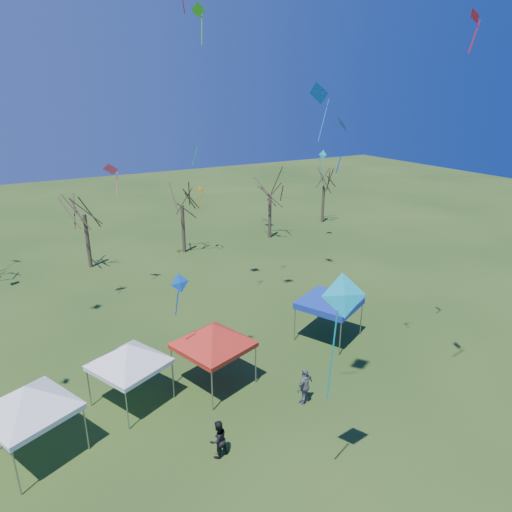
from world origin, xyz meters
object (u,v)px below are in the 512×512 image
at_px(tent_white_mid, 128,348).
at_px(person_grey, 305,386).
at_px(tent_red, 213,328).
at_px(tree_5, 325,172).
at_px(person_dark, 218,439).
at_px(tree_2, 82,194).
at_px(tent_blue, 329,303).
at_px(tent_white_west, 25,391).
at_px(tree_3, 181,188).
at_px(tree_4, 270,179).

height_order(tent_white_mid, person_grey, tent_white_mid).
distance_m(tent_white_mid, tent_red, 4.08).
height_order(tree_5, tent_red, tree_5).
relative_size(person_grey, person_dark, 1.14).
height_order(tree_2, tent_red, tree_2).
bearing_deg(person_dark, tent_blue, -164.17).
distance_m(tree_2, person_dark, 25.62).
xyz_separation_m(tree_5, tent_white_mid, (-27.93, -21.52, -2.77)).
bearing_deg(tent_red, tent_white_mid, 171.08).
distance_m(tent_white_west, tent_red, 8.43).
bearing_deg(tent_red, tree_3, 72.84).
distance_m(tent_blue, person_grey, 6.70).
relative_size(tree_2, tent_white_mid, 2.10).
distance_m(tree_3, person_dark, 26.54).
xyz_separation_m(tree_3, person_dark, (-8.16, -24.70, -5.24)).
xyz_separation_m(tree_5, tent_white_west, (-32.30, -22.96, -2.63)).
distance_m(tree_2, tree_4, 17.73).
relative_size(tree_5, tent_red, 1.74).
bearing_deg(person_grey, tree_4, -137.65).
distance_m(tree_4, tent_white_west, 31.91).
bearing_deg(tree_2, person_grey, -77.58).
xyz_separation_m(tree_3, tent_red, (-6.22, -20.13, -2.87)).
xyz_separation_m(tent_white_west, person_grey, (11.49, -2.72, -2.15)).
distance_m(tent_white_mid, person_dark, 5.99).
bearing_deg(tree_5, tree_4, -166.15).
bearing_deg(tree_2, tree_4, -1.22).
xyz_separation_m(tent_white_west, person_dark, (6.45, -3.76, -2.27)).
xyz_separation_m(tree_2, person_dark, (0.24, -25.04, -5.46)).
distance_m(tree_5, tent_blue, 26.81).
bearing_deg(person_grey, tent_blue, -157.74).
xyz_separation_m(tree_3, tent_white_west, (-14.61, -20.94, -2.98)).
height_order(tree_3, person_dark, tree_3).
bearing_deg(person_grey, tree_5, -148.89).
xyz_separation_m(tree_4, tent_red, (-15.54, -20.09, -2.85)).
height_order(tree_3, tent_blue, tree_3).
height_order(tent_white_west, tent_white_mid, tent_white_west).
bearing_deg(tree_4, tent_white_mid, -135.16).
xyz_separation_m(tree_2, tent_white_mid, (-1.84, -19.83, -3.33)).
bearing_deg(tree_3, person_grey, -97.50).
relative_size(tree_5, tent_blue, 1.78).
distance_m(tent_red, person_grey, 5.21).
height_order(tent_white_mid, person_dark, tent_white_mid).
distance_m(tree_2, tree_3, 8.41).
height_order(tree_2, tree_4, tree_2).
height_order(tree_2, tent_white_mid, tree_2).
height_order(tent_white_mid, tent_red, tent_red).
xyz_separation_m(tree_4, person_dark, (-17.48, -24.66, -5.22)).
bearing_deg(tent_white_mid, tent_white_west, -161.73).
relative_size(tree_2, tree_4, 1.04).
distance_m(tree_3, tent_white_west, 25.71).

